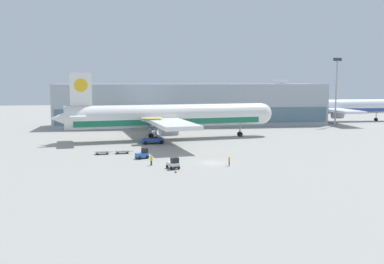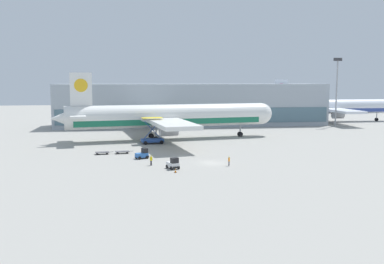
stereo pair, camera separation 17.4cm
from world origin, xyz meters
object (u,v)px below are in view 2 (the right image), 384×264
object	(u,v)px
ground_crew_near	(151,159)
traffic_cone_near	(175,171)
baggage_dolly_second	(122,152)
light_mast	(337,87)
airplane_distant	(330,107)
baggage_tug_mid	(143,154)
airplane_main	(166,117)
ground_crew_far	(229,160)
baggage_tug_foreground	(173,164)
baggage_dolly_lead	(102,152)
scissor_lift_loader	(152,134)

from	to	relation	value
ground_crew_near	traffic_cone_near	distance (m)	7.68
baggage_dolly_second	light_mast	bearing A→B (deg)	25.00
airplane_distant	light_mast	bearing A→B (deg)	-110.28
baggage_dolly_second	baggage_tug_mid	bearing A→B (deg)	-65.88
baggage_tug_mid	baggage_dolly_second	distance (m)	7.58
airplane_main	baggage_dolly_second	xyz separation A→B (m)	(-10.95, -20.27, -5.45)
baggage_tug_mid	ground_crew_far	size ratio (longest dim) A/B	1.64
light_mast	ground_crew_near	bearing A→B (deg)	-138.00
ground_crew_near	baggage_dolly_second	bearing A→B (deg)	-25.77
baggage_tug_foreground	baggage_tug_mid	world-z (taller)	same
airplane_distant	baggage_dolly_lead	size ratio (longest dim) A/B	14.01
airplane_distant	traffic_cone_near	xyz separation A→B (m)	(-66.19, -79.95, -4.97)
baggage_tug_foreground	ground_crew_far	world-z (taller)	baggage_tug_foreground
baggage_dolly_second	ground_crew_near	distance (m)	14.51
baggage_tug_foreground	ground_crew_far	size ratio (longest dim) A/B	1.63
baggage_tug_mid	baggage_dolly_second	size ratio (longest dim) A/B	0.74
scissor_lift_loader	airplane_distant	bearing A→B (deg)	25.94
scissor_lift_loader	ground_crew_near	world-z (taller)	scissor_lift_loader
baggage_tug_mid	baggage_dolly_lead	distance (m)	10.11
baggage_dolly_second	ground_crew_near	world-z (taller)	ground_crew_near
airplane_main	airplane_distant	bearing A→B (deg)	23.31
scissor_lift_loader	baggage_tug_foreground	world-z (taller)	scissor_lift_loader
baggage_tug_foreground	ground_crew_near	bearing A→B (deg)	-156.35
ground_crew_far	baggage_tug_mid	bearing A→B (deg)	82.29
airplane_main	ground_crew_near	size ratio (longest dim) A/B	31.76
ground_crew_far	airplane_distant	bearing A→B (deg)	-11.72
light_mast	baggage_dolly_second	bearing A→B (deg)	-147.48
airplane_distant	baggage_dolly_second	size ratio (longest dim) A/B	14.01
traffic_cone_near	light_mast	bearing A→B (deg)	46.82
airplane_distant	ground_crew_far	xyz separation A→B (m)	(-56.17, -75.73, -4.32)
airplane_distant	ground_crew_far	bearing A→B (deg)	-126.74
airplane_distant	scissor_lift_loader	size ratio (longest dim) A/B	8.43
baggage_tug_foreground	baggage_dolly_lead	size ratio (longest dim) A/B	0.74
baggage_dolly_second	airplane_distant	bearing A→B (deg)	30.98
baggage_tug_mid	traffic_cone_near	size ratio (longest dim) A/B	3.92
airplane_distant	ground_crew_near	size ratio (longest dim) A/B	29.02
scissor_lift_loader	baggage_dolly_lead	distance (m)	17.71
scissor_lift_loader	baggage_dolly_lead	size ratio (longest dim) A/B	1.66
airplane_distant	baggage_tug_foreground	bearing A→B (deg)	-130.96
light_mast	baggage_dolly_lead	bearing A→B (deg)	-148.74
airplane_distant	scissor_lift_loader	bearing A→B (deg)	-145.95
baggage_tug_foreground	baggage_dolly_lead	distance (m)	21.15
airplane_main	baggage_tug_foreground	bearing A→B (deg)	-101.46
light_mast	airplane_main	distance (m)	63.66
airplane_main	ground_crew_near	xyz separation A→B (m)	(-5.68, -33.77, -4.76)
baggage_tug_mid	light_mast	bearing A→B (deg)	11.89
baggage_tug_mid	baggage_tug_foreground	bearing A→B (deg)	-91.05
baggage_dolly_lead	airplane_distant	bearing A→B (deg)	29.67
ground_crew_far	traffic_cone_near	distance (m)	10.89
airplane_main	scissor_lift_loader	distance (m)	8.73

